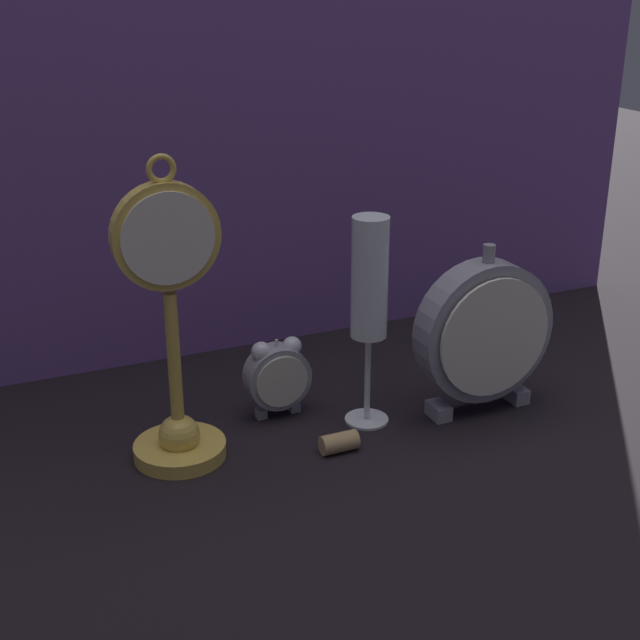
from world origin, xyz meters
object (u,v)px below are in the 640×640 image
pocket_watch_on_stand (173,345)px  mantel_clock_silver (484,332)px  wine_cork (340,443)px  alarm_clock_twin_bell (277,374)px  champagne_flute (369,292)px

pocket_watch_on_stand → mantel_clock_silver: 0.36m
pocket_watch_on_stand → wine_cork: size_ratio=7.91×
alarm_clock_twin_bell → wine_cork: size_ratio=2.32×
pocket_watch_on_stand → wine_cork: bearing=-20.6°
pocket_watch_on_stand → mantel_clock_silver: size_ratio=1.60×
champagne_flute → wine_cork: 0.17m
mantel_clock_silver → champagne_flute: (-0.14, 0.03, 0.06)m
alarm_clock_twin_bell → wine_cork: alarm_clock_twin_bell is taller
pocket_watch_on_stand → wine_cork: (0.16, -0.06, -0.12)m
alarm_clock_twin_bell → pocket_watch_on_stand: bearing=-160.5°
pocket_watch_on_stand → wine_cork: 0.21m
pocket_watch_on_stand → alarm_clock_twin_bell: 0.16m
mantel_clock_silver → wine_cork: size_ratio=4.94×
wine_cork → alarm_clock_twin_bell: bearing=105.8°
mantel_clock_silver → pocket_watch_on_stand: bearing=174.1°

